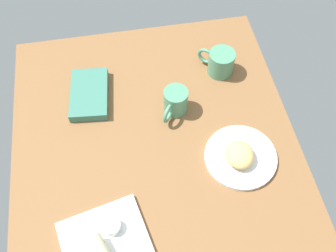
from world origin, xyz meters
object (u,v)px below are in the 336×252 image
at_px(book_stack, 89,94).
at_px(coffee_mug, 220,62).
at_px(scone_pastry, 240,155).
at_px(sauce_cup, 112,226).
at_px(round_plate, 240,157).
at_px(second_mug, 175,102).
at_px(square_plate, 107,247).

distance_m(book_stack, coffee_mug, 0.47).
bearing_deg(scone_pastry, sauce_cup, -69.61).
relative_size(round_plate, book_stack, 1.05).
height_order(book_stack, second_mug, second_mug).
height_order(round_plate, second_mug, second_mug).
relative_size(square_plate, second_mug, 2.01).
relative_size(coffee_mug, second_mug, 1.04).
distance_m(round_plate, scone_pastry, 0.03).
relative_size(scone_pastry, square_plate, 0.42).
relative_size(scone_pastry, coffee_mug, 0.81).
xyz_separation_m(round_plate, coffee_mug, (-0.35, 0.02, 0.04)).
bearing_deg(second_mug, round_plate, 37.69).
xyz_separation_m(scone_pastry, sauce_cup, (0.15, -0.40, -0.01)).
height_order(sauce_cup, book_stack, sauce_cup).
relative_size(square_plate, book_stack, 1.08).
relative_size(square_plate, sauce_cup, 4.71).
xyz_separation_m(sauce_cup, coffee_mug, (-0.51, 0.43, 0.02)).
bearing_deg(round_plate, book_stack, -125.61).
bearing_deg(round_plate, square_plate, -64.76).
bearing_deg(sauce_cup, book_stack, -176.10).
xyz_separation_m(square_plate, second_mug, (-0.42, 0.27, 0.04)).
bearing_deg(book_stack, second_mug, 69.68).
xyz_separation_m(scone_pastry, coffee_mug, (-0.36, 0.03, 0.01)).
relative_size(scone_pastry, book_stack, 0.45).
height_order(scone_pastry, book_stack, scone_pastry).
bearing_deg(book_stack, square_plate, 1.24).
bearing_deg(square_plate, scone_pastry, 114.97).
distance_m(scone_pastry, square_plate, 0.47).
bearing_deg(coffee_mug, sauce_cup, -40.19).
bearing_deg(square_plate, round_plate, 115.24).
distance_m(book_stack, second_mug, 0.30).
bearing_deg(square_plate, coffee_mug, 140.97).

